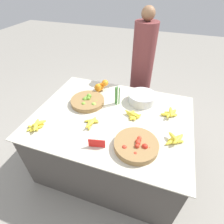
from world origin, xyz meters
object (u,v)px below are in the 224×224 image
at_px(tomato_basket, 137,145).
at_px(metal_bowl, 142,98).
at_px(price_sign, 97,143).
at_px(vendor_person, 141,75).
at_px(lime_bowl, 88,101).

relative_size(tomato_basket, metal_bowl, 1.24).
bearing_deg(metal_bowl, price_sign, -106.79).
bearing_deg(tomato_basket, price_sign, -162.60).
bearing_deg(price_sign, tomato_basket, 5.19).
bearing_deg(vendor_person, lime_bowl, -117.04).
distance_m(metal_bowl, vendor_person, 0.62).
bearing_deg(tomato_basket, metal_bowl, 97.49).
bearing_deg(lime_bowl, tomato_basket, -34.10).
bearing_deg(vendor_person, metal_bowl, -78.23).
height_order(lime_bowl, price_sign, lime_bowl).
height_order(tomato_basket, vendor_person, vendor_person).
xyz_separation_m(lime_bowl, vendor_person, (0.42, 0.82, -0.03)).
xyz_separation_m(tomato_basket, vendor_person, (-0.21, 1.25, -0.03)).
xyz_separation_m(lime_bowl, price_sign, (0.32, -0.52, 0.01)).
bearing_deg(metal_bowl, lime_bowl, -158.50).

